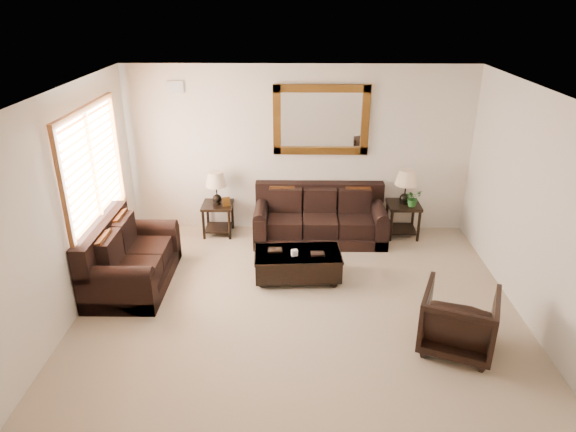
{
  "coord_description": "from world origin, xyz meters",
  "views": [
    {
      "loc": [
        -0.05,
        -5.46,
        3.69
      ],
      "look_at": [
        -0.15,
        0.6,
        1.03
      ],
      "focal_mm": 32.0,
      "sensor_mm": 36.0,
      "label": 1
    }
  ],
  "objects_px": {
    "sofa": "(320,220)",
    "end_table_right": "(405,193)",
    "loveseat": "(128,262)",
    "end_table_left": "(217,194)",
    "coffee_table": "(298,262)",
    "armchair": "(459,317)"
  },
  "relations": [
    {
      "from": "sofa",
      "to": "end_table_right",
      "type": "bearing_deg",
      "value": 4.89
    },
    {
      "from": "loveseat",
      "to": "end_table_left",
      "type": "relative_size",
      "value": 1.5
    },
    {
      "from": "sofa",
      "to": "end_table_right",
      "type": "distance_m",
      "value": 1.43
    },
    {
      "from": "end_table_right",
      "to": "coffee_table",
      "type": "height_order",
      "value": "end_table_right"
    },
    {
      "from": "loveseat",
      "to": "end_table_left",
      "type": "height_order",
      "value": "end_table_left"
    },
    {
      "from": "end_table_right",
      "to": "coffee_table",
      "type": "xyz_separation_m",
      "value": [
        -1.71,
        -1.42,
        -0.49
      ]
    },
    {
      "from": "loveseat",
      "to": "end_table_left",
      "type": "bearing_deg",
      "value": -31.85
    },
    {
      "from": "loveseat",
      "to": "end_table_right",
      "type": "distance_m",
      "value": 4.33
    },
    {
      "from": "end_table_right",
      "to": "armchair",
      "type": "distance_m",
      "value": 2.93
    },
    {
      "from": "end_table_left",
      "to": "coffee_table",
      "type": "height_order",
      "value": "end_table_left"
    },
    {
      "from": "end_table_left",
      "to": "armchair",
      "type": "xyz_separation_m",
      "value": [
        3.08,
        -2.92,
        -0.3
      ]
    },
    {
      "from": "sofa",
      "to": "coffee_table",
      "type": "xyz_separation_m",
      "value": [
        -0.36,
        -1.3,
        -0.06
      ]
    },
    {
      "from": "coffee_table",
      "to": "end_table_left",
      "type": "bearing_deg",
      "value": 128.68
    },
    {
      "from": "end_table_right",
      "to": "end_table_left",
      "type": "bearing_deg",
      "value": 179.77
    },
    {
      "from": "armchair",
      "to": "loveseat",
      "type": "bearing_deg",
      "value": 3.64
    },
    {
      "from": "coffee_table",
      "to": "armchair",
      "type": "xyz_separation_m",
      "value": [
        1.78,
        -1.49,
        0.15
      ]
    },
    {
      "from": "sofa",
      "to": "loveseat",
      "type": "xyz_separation_m",
      "value": [
        -2.65,
        -1.47,
        0.02
      ]
    },
    {
      "from": "end_table_right",
      "to": "coffee_table",
      "type": "bearing_deg",
      "value": -140.32
    },
    {
      "from": "loveseat",
      "to": "end_table_left",
      "type": "xyz_separation_m",
      "value": [
        0.99,
        1.6,
        0.37
      ]
    },
    {
      "from": "end_table_left",
      "to": "sofa",
      "type": "bearing_deg",
      "value": -4.41
    },
    {
      "from": "loveseat",
      "to": "end_table_right",
      "type": "bearing_deg",
      "value": -68.39
    },
    {
      "from": "end_table_left",
      "to": "coffee_table",
      "type": "bearing_deg",
      "value": -47.74
    }
  ]
}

